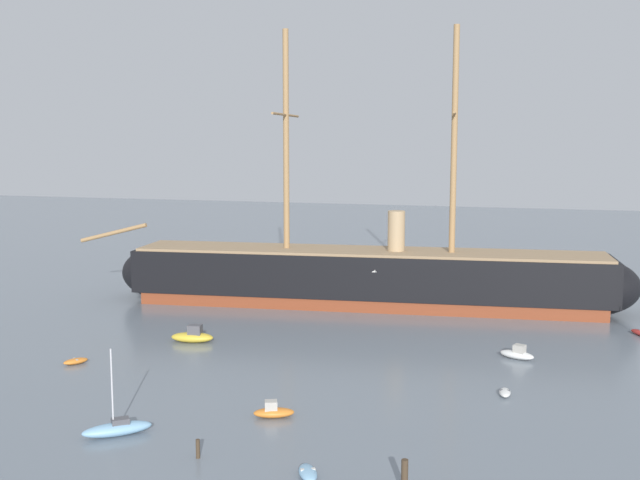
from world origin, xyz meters
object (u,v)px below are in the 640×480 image
object	(u,v)px
dinghy_foreground_right	(308,473)
dinghy_mid_right	(505,392)
motorboat_near_centre	(273,411)
dinghy_mid_left	(76,361)
motorboat_alongside_stern	(517,354)
seagull_in_flight	(374,272)
sailboat_foreground_left	(117,428)
tall_ship	(367,277)
motorboat_far_left	(166,293)
mooring_piling_left_pair	(405,476)
motorboat_distant_centre	(376,290)
motorboat_alongside_bow	(193,336)
mooring_piling_nearest	(198,449)

from	to	relation	value
dinghy_foreground_right	dinghy_mid_right	xyz separation A→B (m)	(11.03, 18.95, -0.05)
motorboat_near_centre	dinghy_mid_left	size ratio (longest dim) A/B	1.36
motorboat_near_centre	dinghy_foreground_right	bearing A→B (deg)	-59.00
dinghy_mid_left	motorboat_alongside_stern	world-z (taller)	motorboat_alongside_stern
seagull_in_flight	motorboat_near_centre	bearing A→B (deg)	-113.68
sailboat_foreground_left	seagull_in_flight	size ratio (longest dim) A/B	5.49
seagull_in_flight	motorboat_alongside_stern	bearing A→B (deg)	37.35
tall_ship	motorboat_far_left	distance (m)	26.76
sailboat_foreground_left	mooring_piling_left_pair	bearing A→B (deg)	-8.44
motorboat_distant_centre	seagull_in_flight	world-z (taller)	seagull_in_flight
motorboat_alongside_bow	tall_ship	bearing A→B (deg)	58.49
dinghy_foreground_right	motorboat_near_centre	xyz separation A→B (m)	(-5.47, 9.10, 0.16)
dinghy_foreground_right	motorboat_distant_centre	xyz separation A→B (m)	(-7.38, 55.72, 0.34)
motorboat_near_centre	mooring_piling_left_pair	world-z (taller)	mooring_piling_left_pair
motorboat_near_centre	mooring_piling_left_pair	bearing A→B (deg)	-39.35
motorboat_near_centre	motorboat_distant_centre	distance (m)	46.66
motorboat_alongside_bow	seagull_in_flight	size ratio (longest dim) A/B	4.00
motorboat_distant_centre	mooring_piling_left_pair	distance (m)	57.70
motorboat_alongside_stern	sailboat_foreground_left	bearing A→B (deg)	-134.28
dinghy_foreground_right	dinghy_mid_right	world-z (taller)	dinghy_foreground_right
motorboat_near_centre	dinghy_mid_right	bearing A→B (deg)	30.84
motorboat_distant_centre	mooring_piling_nearest	distance (m)	54.97
motorboat_distant_centre	mooring_piling_left_pair	size ratio (longest dim) A/B	2.22
sailboat_foreground_left	motorboat_near_centre	bearing A→B (deg)	34.08
dinghy_foreground_right	seagull_in_flight	distance (m)	22.69
motorboat_near_centre	dinghy_mid_right	world-z (taller)	motorboat_near_centre
dinghy_foreground_right	mooring_piling_nearest	xyz separation A→B (m)	(-7.76, 0.76, 0.34)
motorboat_near_centre	mooring_piling_left_pair	xyz separation A→B (m)	(11.56, -9.48, 0.57)
mooring_piling_left_pair	dinghy_mid_left	bearing A→B (deg)	152.85
motorboat_alongside_bow	mooring_piling_left_pair	xyz separation A→B (m)	(26.65, -27.33, 0.38)
motorboat_distant_centre	motorboat_far_left	bearing A→B (deg)	-159.96
motorboat_alongside_stern	mooring_piling_left_pair	world-z (taller)	mooring_piling_left_pair
dinghy_mid_left	motorboat_alongside_stern	size ratio (longest dim) A/B	0.68
tall_ship	motorboat_far_left	size ratio (longest dim) A/B	17.25
dinghy_foreground_right	motorboat_far_left	size ratio (longest dim) A/B	0.66
motorboat_alongside_bow	mooring_piling_left_pair	size ratio (longest dim) A/B	2.25
tall_ship	dinghy_mid_left	xyz separation A→B (m)	(-20.59, -31.95, -3.38)
dinghy_foreground_right	motorboat_far_left	xyz separation A→B (m)	(-33.54, 46.18, 0.29)
sailboat_foreground_left	mooring_piling_nearest	xyz separation A→B (m)	(7.12, -1.97, 0.11)
dinghy_mid_right	mooring_piling_nearest	distance (m)	26.16
mooring_piling_nearest	mooring_piling_left_pair	size ratio (longest dim) A/B	0.62
motorboat_near_centre	mooring_piling_nearest	world-z (taller)	motorboat_near_centre
tall_ship	mooring_piling_nearest	xyz separation A→B (m)	(-0.66, -48.13, -3.01)
sailboat_foreground_left	dinghy_mid_left	distance (m)	19.13
tall_ship	motorboat_near_centre	world-z (taller)	tall_ship
sailboat_foreground_left	motorboat_distant_centre	size ratio (longest dim) A/B	1.39
dinghy_mid_left	dinghy_mid_right	bearing A→B (deg)	2.97
motorboat_alongside_bow	dinghy_mid_right	bearing A→B (deg)	-14.20
dinghy_foreground_right	dinghy_mid_left	bearing A→B (deg)	148.54
mooring_piling_left_pair	seagull_in_flight	world-z (taller)	seagull_in_flight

